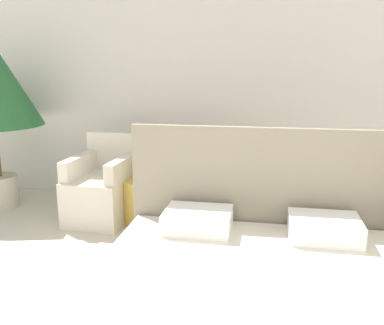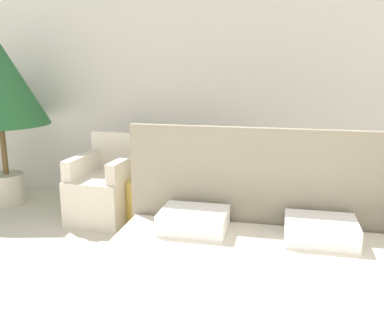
{
  "view_description": "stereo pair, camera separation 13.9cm",
  "coord_description": "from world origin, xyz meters",
  "views": [
    {
      "loc": [
        0.58,
        -0.69,
        1.56
      ],
      "look_at": [
        -0.04,
        2.77,
        0.74
      ],
      "focal_mm": 40.0,
      "sensor_mm": 36.0,
      "label": 1
    },
    {
      "loc": [
        0.71,
        -0.67,
        1.56
      ],
      "look_at": [
        -0.04,
        2.77,
        0.74
      ],
      "focal_mm": 40.0,
      "sensor_mm": 36.0,
      "label": 2
    }
  ],
  "objects": [
    {
      "name": "wall_back",
      "position": [
        0.0,
        4.09,
        1.45
      ],
      "size": [
        10.0,
        0.06,
        2.9
      ],
      "color": "silver",
      "rests_on": "ground_plane"
    },
    {
      "name": "armchair_near_window_left",
      "position": [
        -1.04,
        3.2,
        0.29
      ],
      "size": [
        0.6,
        0.74,
        0.85
      ],
      "rotation": [
        0.0,
        0.0,
        -0.06
      ],
      "color": "beige",
      "rests_on": "ground_plane"
    },
    {
      "name": "side_table",
      "position": [
        -0.63,
        3.2,
        0.22
      ],
      "size": [
        0.38,
        0.38,
        0.44
      ],
      "color": "gold",
      "rests_on": "ground_plane"
    },
    {
      "name": "bed",
      "position": [
        0.55,
        1.35,
        0.24
      ],
      "size": [
        1.92,
        2.16,
        1.12
      ],
      "color": "#4C4238",
      "rests_on": "ground_plane"
    },
    {
      "name": "armchair_near_window_right",
      "position": [
        -0.23,
        3.2,
        0.29
      ],
      "size": [
        0.58,
        0.73,
        0.85
      ],
      "rotation": [
        0.0,
        0.0,
        0.03
      ],
      "color": "beige",
      "rests_on": "ground_plane"
    }
  ]
}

